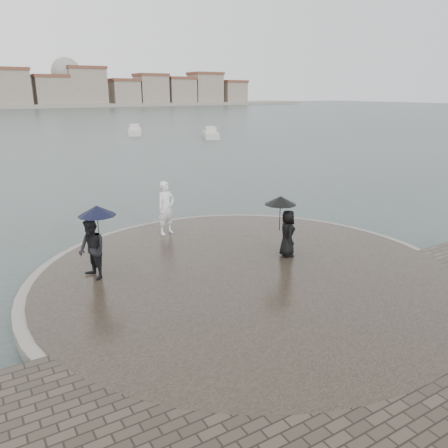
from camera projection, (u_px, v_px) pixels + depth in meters
ground at (333, 337)px, 9.96m from camera, size 400.00×400.00×0.00m
kerb_ring at (247, 277)px, 12.77m from camera, size 12.50×12.50×0.32m
quay_tip at (247, 276)px, 12.77m from camera, size 11.90×11.90×0.36m
statue at (166, 208)px, 15.77m from camera, size 0.80×0.62×1.95m
visitor_left at (93, 240)px, 11.96m from camera, size 1.19×1.10×2.04m
visitor_right at (285, 222)px, 13.57m from camera, size 1.12×1.03×1.95m
boats at (63, 138)px, 48.93m from camera, size 36.66×26.91×1.50m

